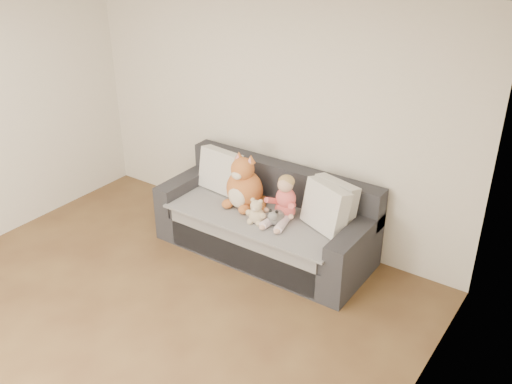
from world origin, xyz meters
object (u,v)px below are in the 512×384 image
sofa (267,223)px  plush_cat (244,186)px  toddler (284,201)px  sippy_cup (256,216)px  teddy_bear (256,213)px

sofa → plush_cat: (-0.24, -0.06, 0.38)m
toddler → sippy_cup: size_ratio=3.77×
sofa → plush_cat: 0.45m
teddy_bear → sippy_cup: (-0.01, 0.01, -0.04)m
plush_cat → toddler: bearing=-0.8°
toddler → plush_cat: 0.48m
toddler → teddy_bear: toddler is taller
toddler → plush_cat: (-0.48, 0.00, 0.03)m
sofa → sippy_cup: bearing=-77.9°
teddy_bear → sippy_cup: teddy_bear is taller
teddy_bear → sippy_cup: size_ratio=2.15×
teddy_bear → plush_cat: bearing=133.4°
sofa → plush_cat: plush_cat is taller
sofa → sippy_cup: (0.06, -0.27, 0.23)m
sofa → teddy_bear: sofa is taller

